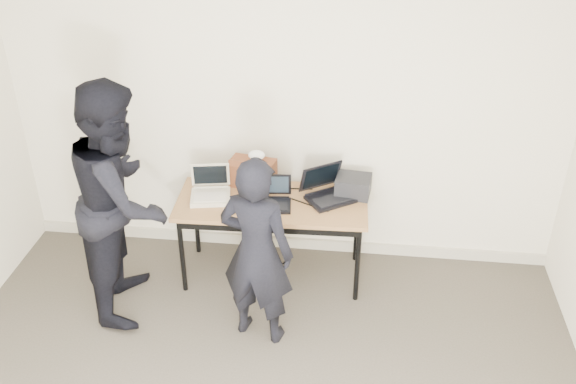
% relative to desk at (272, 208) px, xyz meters
% --- Properties ---
extents(room, '(4.60, 4.60, 2.80)m').
position_rel_desk_xyz_m(room, '(0.06, -1.82, 0.69)').
color(room, '#423C32').
rests_on(room, ground).
extents(desk, '(1.52, 0.70, 0.72)m').
position_rel_desk_xyz_m(desk, '(0.00, 0.00, 0.00)').
color(desk, olive).
rests_on(desk, ground).
extents(laptop_beige, '(0.36, 0.35, 0.25)m').
position_rel_desk_xyz_m(laptop_beige, '(-0.49, 0.02, 0.11)').
color(laptop_beige, '#C1B69A').
rests_on(laptop_beige, desk).
extents(laptop_center, '(0.32, 0.31, 0.22)m').
position_rel_desk_xyz_m(laptop_center, '(0.01, -0.02, 0.11)').
color(laptop_center, black).
rests_on(laptop_center, desk).
extents(laptop_right, '(0.48, 0.47, 0.26)m').
position_rel_desk_xyz_m(laptop_right, '(0.42, 0.12, 0.12)').
color(laptop_right, black).
rests_on(laptop_right, desk).
extents(leather_satchel, '(0.39, 0.24, 0.25)m').
position_rel_desk_xyz_m(leather_satchel, '(-0.18, 0.23, 0.19)').
color(leather_satchel, brown).
rests_on(leather_satchel, desk).
extents(tissue, '(0.14, 0.12, 0.08)m').
position_rel_desk_xyz_m(tissue, '(-0.15, 0.23, 0.34)').
color(tissue, white).
rests_on(tissue, leather_satchel).
extents(equipment_box, '(0.29, 0.26, 0.16)m').
position_rel_desk_xyz_m(equipment_box, '(0.63, 0.19, 0.14)').
color(equipment_box, black).
rests_on(equipment_box, desk).
extents(power_brick, '(0.08, 0.06, 0.03)m').
position_rel_desk_xyz_m(power_brick, '(-0.22, -0.17, 0.07)').
color(power_brick, black).
rests_on(power_brick, desk).
extents(cables, '(1.16, 0.42, 0.01)m').
position_rel_desk_xyz_m(cables, '(0.05, -0.00, 0.06)').
color(cables, silver).
rests_on(cables, desk).
extents(person_typist, '(0.60, 0.47, 1.47)m').
position_rel_desk_xyz_m(person_typist, '(-0.01, -0.69, 0.07)').
color(person_typist, black).
rests_on(person_typist, ground).
extents(person_observer, '(0.81, 0.98, 1.84)m').
position_rel_desk_xyz_m(person_observer, '(-1.05, -0.42, 0.26)').
color(person_observer, black).
rests_on(person_observer, ground).
extents(baseboard, '(4.50, 0.03, 0.10)m').
position_rel_desk_xyz_m(baseboard, '(0.06, 0.41, -0.61)').
color(baseboard, '#B4AC95').
rests_on(baseboard, ground).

